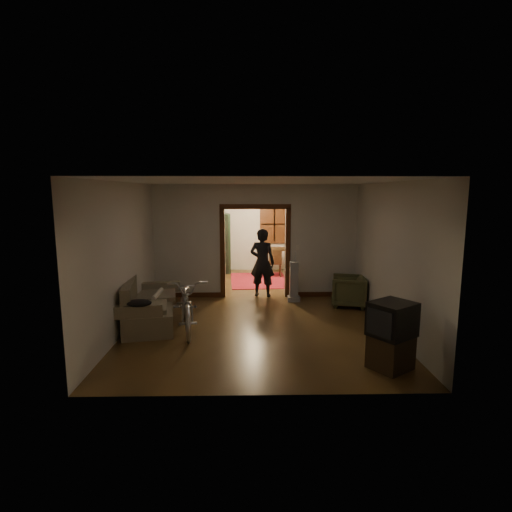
{
  "coord_description": "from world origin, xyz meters",
  "views": [
    {
      "loc": [
        -0.17,
        -9.08,
        2.61
      ],
      "look_at": [
        0.0,
        -0.3,
        1.2
      ],
      "focal_mm": 28.0,
      "sensor_mm": 36.0,
      "label": 1
    }
  ],
  "objects_px": {
    "person": "(262,263)",
    "desk": "(283,261)",
    "sofa": "(149,301)",
    "armchair": "(349,291)",
    "bicycle": "(187,303)",
    "locker": "(215,244)"
  },
  "relations": [
    {
      "from": "person",
      "to": "desk",
      "type": "height_order",
      "value": "person"
    },
    {
      "from": "bicycle",
      "to": "desk",
      "type": "bearing_deg",
      "value": 54.58
    },
    {
      "from": "armchair",
      "to": "locker",
      "type": "relative_size",
      "value": 0.4
    },
    {
      "from": "sofa",
      "to": "person",
      "type": "height_order",
      "value": "person"
    },
    {
      "from": "desk",
      "to": "armchair",
      "type": "bearing_deg",
      "value": -83.45
    },
    {
      "from": "armchair",
      "to": "person",
      "type": "height_order",
      "value": "person"
    },
    {
      "from": "person",
      "to": "locker",
      "type": "distance_m",
      "value": 3.25
    },
    {
      "from": "person",
      "to": "armchair",
      "type": "bearing_deg",
      "value": 170.39
    },
    {
      "from": "bicycle",
      "to": "armchair",
      "type": "xyz_separation_m",
      "value": [
        3.5,
        1.56,
        -0.18
      ]
    },
    {
      "from": "locker",
      "to": "desk",
      "type": "relative_size",
      "value": 1.74
    },
    {
      "from": "bicycle",
      "to": "armchair",
      "type": "bearing_deg",
      "value": 12.08
    },
    {
      "from": "sofa",
      "to": "armchair",
      "type": "distance_m",
      "value": 4.46
    },
    {
      "from": "sofa",
      "to": "person",
      "type": "relative_size",
      "value": 1.16
    },
    {
      "from": "bicycle",
      "to": "desk",
      "type": "relative_size",
      "value": 1.82
    },
    {
      "from": "armchair",
      "to": "locker",
      "type": "distance_m",
      "value": 5.17
    },
    {
      "from": "bicycle",
      "to": "person",
      "type": "bearing_deg",
      "value": 46.49
    },
    {
      "from": "person",
      "to": "sofa",
      "type": "bearing_deg",
      "value": 57.62
    },
    {
      "from": "sofa",
      "to": "locker",
      "type": "distance_m",
      "value": 5.12
    },
    {
      "from": "sofa",
      "to": "locker",
      "type": "height_order",
      "value": "locker"
    },
    {
      "from": "sofa",
      "to": "bicycle",
      "type": "bearing_deg",
      "value": -36.59
    },
    {
      "from": "armchair",
      "to": "person",
      "type": "bearing_deg",
      "value": -101.33
    },
    {
      "from": "bicycle",
      "to": "locker",
      "type": "bearing_deg",
      "value": 77.11
    }
  ]
}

